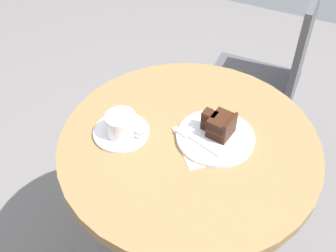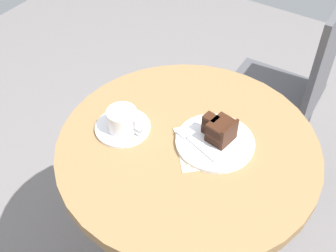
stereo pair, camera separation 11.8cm
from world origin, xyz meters
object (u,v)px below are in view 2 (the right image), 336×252
(teaspoon, at_px, (130,137))
(cafe_chair, at_px, (295,84))
(saucer, at_px, (123,127))
(cake_plate, at_px, (215,142))
(cake_slice, at_px, (220,130))
(fork, at_px, (192,141))
(napkin, at_px, (206,145))
(coffee_cup, at_px, (123,120))

(teaspoon, height_order, cafe_chair, cafe_chair)
(saucer, height_order, cake_plate, cake_plate)
(cake_slice, xyz_separation_m, fork, (-0.06, -0.06, -0.03))
(saucer, xyz_separation_m, cake_plate, (0.26, 0.09, 0.00))
(teaspoon, height_order, napkin, teaspoon)
(cafe_chair, bearing_deg, fork, -9.34)
(napkin, bearing_deg, saucer, -162.65)
(saucer, height_order, coffee_cup, coffee_cup)
(teaspoon, distance_m, cafe_chair, 0.82)
(coffee_cup, distance_m, teaspoon, 0.05)
(cake_slice, relative_size, cafe_chair, 0.10)
(teaspoon, xyz_separation_m, cake_plate, (0.21, 0.12, -0.01))
(cake_plate, distance_m, fork, 0.07)
(cake_slice, bearing_deg, napkin, -121.53)
(coffee_cup, distance_m, cake_plate, 0.27)
(teaspoon, distance_m, cake_slice, 0.26)
(teaspoon, relative_size, cake_plate, 0.45)
(cake_slice, distance_m, fork, 0.08)
(fork, bearing_deg, teaspoon, 43.94)
(teaspoon, xyz_separation_m, cake_slice, (0.22, 0.13, 0.03))
(fork, height_order, napkin, fork)
(teaspoon, relative_size, fork, 0.66)
(coffee_cup, distance_m, fork, 0.21)
(fork, distance_m, cafe_chair, 0.71)
(cake_slice, xyz_separation_m, napkin, (-0.02, -0.03, -0.04))
(cake_plate, bearing_deg, napkin, -131.96)
(coffee_cup, relative_size, napkin, 0.49)
(napkin, bearing_deg, cake_slice, 58.47)
(saucer, distance_m, teaspoon, 0.05)
(saucer, distance_m, napkin, 0.25)
(saucer, xyz_separation_m, cafe_chair, (0.30, 0.73, -0.20))
(cafe_chair, bearing_deg, teaspoon, -20.08)
(coffee_cup, xyz_separation_m, cafe_chair, (0.29, 0.73, -0.24))
(cake_plate, height_order, fork, fork)
(saucer, bearing_deg, coffee_cup, -33.78)
(saucer, height_order, fork, fork)
(cafe_chair, bearing_deg, napkin, -6.50)
(cake_slice, bearing_deg, fork, -135.46)
(cake_plate, relative_size, cafe_chair, 0.24)
(cake_slice, bearing_deg, coffee_cup, -155.73)
(napkin, xyz_separation_m, cafe_chair, (0.06, 0.65, -0.20))
(cake_plate, xyz_separation_m, fork, (-0.05, -0.04, 0.01))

